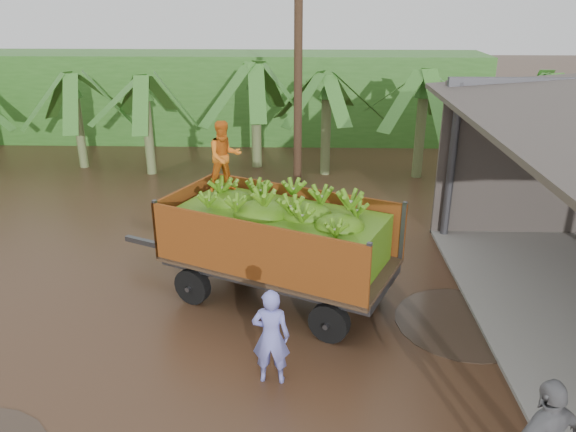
% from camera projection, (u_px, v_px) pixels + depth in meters
% --- Properties ---
extents(ground, '(100.00, 100.00, 0.00)m').
position_uv_depth(ground, '(209.00, 367.00, 9.65)').
color(ground, black).
rests_on(ground, ground).
extents(hedge_north, '(22.00, 3.00, 3.60)m').
position_uv_depth(hedge_north, '(220.00, 97.00, 23.85)').
color(hedge_north, '#2D661E').
rests_on(hedge_north, ground).
extents(banana_trailer, '(6.28, 3.94, 3.60)m').
position_uv_depth(banana_trailer, '(278.00, 237.00, 11.32)').
color(banana_trailer, '#A85318').
rests_on(banana_trailer, ground).
extents(man_blue, '(0.64, 0.44, 1.70)m').
position_uv_depth(man_blue, '(271.00, 337.00, 9.03)').
color(man_blue, '#797DDC').
rests_on(man_blue, ground).
extents(utility_pole, '(1.20, 0.24, 7.40)m').
position_uv_depth(utility_pole, '(298.00, 76.00, 15.92)').
color(utility_pole, '#47301E').
rests_on(utility_pole, ground).
extents(banana_plants, '(25.07, 20.88, 3.82)m').
position_uv_depth(banana_plants, '(77.00, 156.00, 15.46)').
color(banana_plants, '#2D661E').
rests_on(banana_plants, ground).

